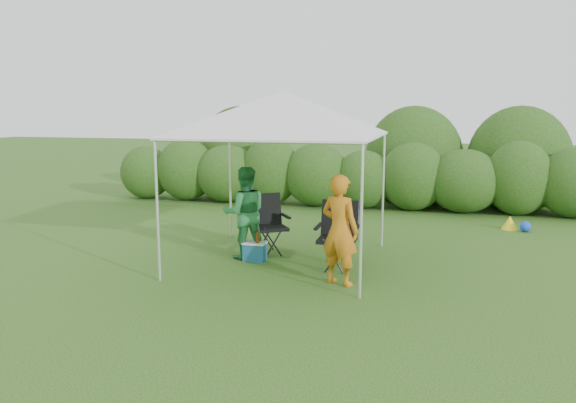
% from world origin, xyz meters
% --- Properties ---
extents(ground, '(70.00, 70.00, 0.00)m').
position_xyz_m(ground, '(0.00, 0.00, 0.00)').
color(ground, '#3B6720').
extents(hedge, '(12.77, 1.53, 1.80)m').
position_xyz_m(hedge, '(0.16, 6.00, 0.83)').
color(hedge, '#30571B').
rests_on(hedge, ground).
extents(canopy, '(3.10, 3.10, 2.83)m').
position_xyz_m(canopy, '(0.00, 0.50, 2.46)').
color(canopy, silver).
rests_on(canopy, ground).
extents(chair_right, '(0.68, 0.61, 1.08)m').
position_xyz_m(chair_right, '(0.95, 0.42, 0.61)').
color(chair_right, black).
rests_on(chair_right, ground).
extents(chair_left, '(0.82, 0.81, 1.05)m').
position_xyz_m(chair_left, '(-0.44, 1.04, 0.59)').
color(chair_left, black).
rests_on(chair_left, ground).
extents(man, '(0.70, 0.59, 1.63)m').
position_xyz_m(man, '(1.12, -0.46, 0.81)').
color(man, orange).
rests_on(man, ground).
extents(woman, '(0.95, 0.87, 1.58)m').
position_xyz_m(woman, '(-0.70, 0.57, 0.79)').
color(woman, '#297E41').
rests_on(woman, ground).
extents(cooler, '(0.39, 0.29, 0.32)m').
position_xyz_m(cooler, '(-0.48, 0.44, 0.16)').
color(cooler, '#1A5377').
rests_on(cooler, ground).
extents(bottle, '(0.06, 0.06, 0.22)m').
position_xyz_m(bottle, '(-0.42, 0.40, 0.43)').
color(bottle, '#592D0C').
rests_on(bottle, cooler).
extents(lawn_toy, '(0.57, 0.48, 0.29)m').
position_xyz_m(lawn_toy, '(4.07, 4.18, 0.14)').
color(lawn_toy, yellow).
rests_on(lawn_toy, ground).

